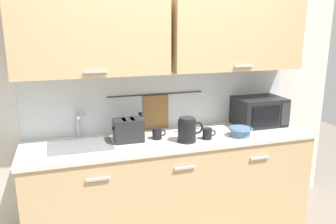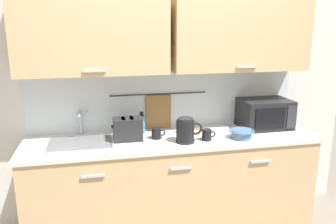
% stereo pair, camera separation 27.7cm
% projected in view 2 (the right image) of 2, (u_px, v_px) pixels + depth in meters
% --- Properties ---
extents(counter_unit, '(2.53, 0.64, 0.90)m').
position_uv_depth(counter_unit, '(171.00, 184.00, 3.08)').
color(counter_unit, tan).
rests_on(counter_unit, ground).
extents(back_wall_assembly, '(3.70, 0.41, 2.50)m').
position_uv_depth(back_wall_assembly, '(167.00, 63.00, 3.04)').
color(back_wall_assembly, silver).
rests_on(back_wall_assembly, ground).
extents(sink_faucet, '(0.09, 0.17, 0.22)m').
position_uv_depth(sink_faucet, '(80.00, 119.00, 2.99)').
color(sink_faucet, '#B2B5BA').
rests_on(sink_faucet, counter_unit).
extents(microwave, '(0.46, 0.35, 0.27)m').
position_uv_depth(microwave, '(265.00, 114.00, 3.22)').
color(microwave, black).
rests_on(microwave, counter_unit).
extents(electric_kettle, '(0.23, 0.16, 0.21)m').
position_uv_depth(electric_kettle, '(186.00, 130.00, 2.82)').
color(electric_kettle, black).
rests_on(electric_kettle, counter_unit).
extents(dish_soap_bottle, '(0.06, 0.06, 0.20)m').
position_uv_depth(dish_soap_bottle, '(142.00, 124.00, 3.07)').
color(dish_soap_bottle, '#3F8CD8').
rests_on(dish_soap_bottle, counter_unit).
extents(mug_near_sink, '(0.12, 0.08, 0.09)m').
position_uv_depth(mug_near_sink, '(157.00, 133.00, 2.92)').
color(mug_near_sink, black).
rests_on(mug_near_sink, counter_unit).
extents(mixing_bowl, '(0.21, 0.21, 0.08)m').
position_uv_depth(mixing_bowl, '(242.00, 133.00, 2.93)').
color(mixing_bowl, '#4C7093').
rests_on(mixing_bowl, counter_unit).
extents(toaster, '(0.26, 0.17, 0.19)m').
position_uv_depth(toaster, '(128.00, 129.00, 2.88)').
color(toaster, '#232326').
rests_on(toaster, counter_unit).
extents(mug_by_kettle, '(0.12, 0.08, 0.09)m').
position_uv_depth(mug_by_kettle, '(207.00, 135.00, 2.88)').
color(mug_by_kettle, black).
rests_on(mug_by_kettle, counter_unit).
extents(wooden_spoon, '(0.28, 0.08, 0.01)m').
position_uv_depth(wooden_spoon, '(192.00, 130.00, 3.16)').
color(wooden_spoon, '#9E7042').
rests_on(wooden_spoon, counter_unit).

